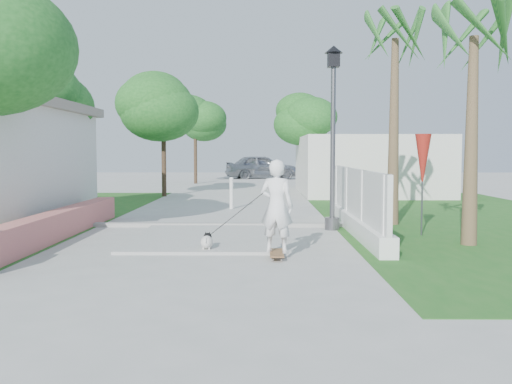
{
  "coord_description": "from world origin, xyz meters",
  "views": [
    {
      "loc": [
        1.17,
        -8.35,
        1.89
      ],
      "look_at": [
        1.06,
        2.96,
        1.1
      ],
      "focal_mm": 40.0,
      "sensor_mm": 36.0,
      "label": 1
    }
  ],
  "objects_px": {
    "bollard": "(231,193)",
    "skateboarder": "(249,213)",
    "street_lamp": "(333,130)",
    "dog": "(207,241)",
    "parked_car": "(262,167)",
    "patio_umbrella": "(423,161)"
  },
  "relations": [
    {
      "from": "bollard",
      "to": "skateboarder",
      "type": "bearing_deg",
      "value": -84.7
    },
    {
      "from": "skateboarder",
      "to": "street_lamp",
      "type": "bearing_deg",
      "value": -100.62
    },
    {
      "from": "street_lamp",
      "to": "skateboarder",
      "type": "height_order",
      "value": "street_lamp"
    },
    {
      "from": "street_lamp",
      "to": "dog",
      "type": "distance_m",
      "value": 4.71
    },
    {
      "from": "street_lamp",
      "to": "skateboarder",
      "type": "bearing_deg",
      "value": -119.39
    },
    {
      "from": "bollard",
      "to": "dog",
      "type": "bearing_deg",
      "value": -90.52
    },
    {
      "from": "parked_car",
      "to": "skateboarder",
      "type": "bearing_deg",
      "value": 167.53
    },
    {
      "from": "street_lamp",
      "to": "dog",
      "type": "xyz_separation_m",
      "value": [
        -2.77,
        -3.1,
        -2.23
      ]
    },
    {
      "from": "parked_car",
      "to": "patio_umbrella",
      "type": "bearing_deg",
      "value": 175.57
    },
    {
      "from": "bollard",
      "to": "skateboarder",
      "type": "distance_m",
      "value": 8.02
    },
    {
      "from": "patio_umbrella",
      "to": "dog",
      "type": "relative_size",
      "value": 4.35
    },
    {
      "from": "street_lamp",
      "to": "bollard",
      "type": "relative_size",
      "value": 4.07
    },
    {
      "from": "patio_umbrella",
      "to": "skateboarder",
      "type": "relative_size",
      "value": 1.3
    },
    {
      "from": "bollard",
      "to": "patio_umbrella",
      "type": "bearing_deg",
      "value": -50.09
    },
    {
      "from": "bollard",
      "to": "dog",
      "type": "height_order",
      "value": "bollard"
    },
    {
      "from": "street_lamp",
      "to": "parked_car",
      "type": "height_order",
      "value": "street_lamp"
    },
    {
      "from": "dog",
      "to": "patio_umbrella",
      "type": "bearing_deg",
      "value": 24.11
    },
    {
      "from": "skateboarder",
      "to": "parked_car",
      "type": "distance_m",
      "value": 29.68
    },
    {
      "from": "bollard",
      "to": "patio_umbrella",
      "type": "xyz_separation_m",
      "value": [
        4.6,
        -5.5,
        1.1
      ]
    },
    {
      "from": "dog",
      "to": "parked_car",
      "type": "bearing_deg",
      "value": 87.84
    },
    {
      "from": "street_lamp",
      "to": "parked_car",
      "type": "bearing_deg",
      "value": 93.71
    },
    {
      "from": "patio_umbrella",
      "to": "skateboarder",
      "type": "height_order",
      "value": "patio_umbrella"
    }
  ]
}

